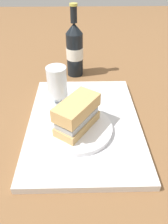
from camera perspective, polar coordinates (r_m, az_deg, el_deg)
The scene contains 7 objects.
ground_plane at distance 0.64m, azimuth 0.00°, elevation -3.51°, with size 3.00×3.00×0.00m, color brown.
tray at distance 0.63m, azimuth 0.00°, elevation -2.84°, with size 0.44×0.32×0.02m, color silver.
placemat at distance 0.63m, azimuth 0.00°, elevation -2.11°, with size 0.38×0.27×0.00m, color silver.
plate at distance 0.59m, azimuth -1.76°, elevation -4.41°, with size 0.19×0.19×0.01m, color white.
sandwich at distance 0.56m, azimuth -1.66°, elevation -0.43°, with size 0.14×0.13×0.08m.
beer_glass at distance 0.66m, azimuth -7.14°, elevation 7.47°, with size 0.06×0.06×0.12m.
beer_bottle at distance 0.86m, azimuth -2.50°, elevation 16.28°, with size 0.07×0.07×0.27m.
Camera 1 is at (-0.47, 0.01, 0.43)m, focal length 34.39 mm.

